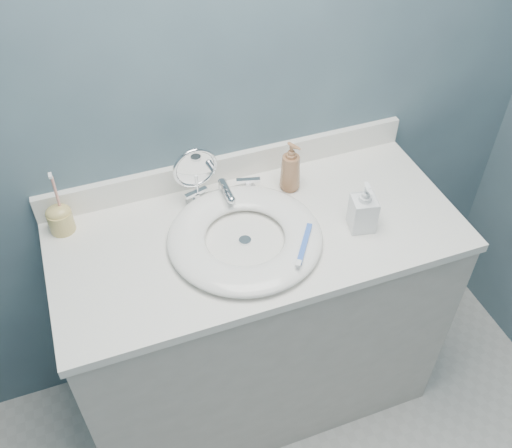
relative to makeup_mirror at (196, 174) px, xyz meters
name	(u,v)px	position (x,y,z in m)	size (l,w,h in m)	color
back_wall	(225,90)	(0.13, 0.09, 0.21)	(2.20, 0.02, 2.40)	#425663
vanity_cabinet	(257,322)	(0.13, -0.18, -0.57)	(1.20, 0.55, 0.85)	beige
countertop	(258,234)	(0.13, -0.18, -0.13)	(1.22, 0.57, 0.03)	white
backsplash	(229,167)	(0.13, 0.08, -0.07)	(1.22, 0.02, 0.09)	white
basin	(245,237)	(0.08, -0.21, -0.09)	(0.45, 0.45, 0.04)	white
drain	(245,241)	(0.08, -0.21, -0.11)	(0.04, 0.04, 0.01)	silver
faucet	(224,193)	(0.08, -0.02, -0.08)	(0.25, 0.13, 0.07)	silver
makeup_mirror	(196,174)	(0.00, 0.00, 0.00)	(0.14, 0.08, 0.20)	silver
soap_bottle_amber	(291,167)	(0.29, -0.04, -0.03)	(0.07, 0.07, 0.17)	#966644
soap_bottle_clear	(364,207)	(0.42, -0.27, -0.03)	(0.07, 0.07, 0.16)	white
toothbrush_holder	(60,218)	(-0.41, 0.02, -0.06)	(0.07, 0.07, 0.21)	tan
toothbrush_lying	(304,245)	(0.22, -0.32, -0.07)	(0.11, 0.15, 0.02)	blue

